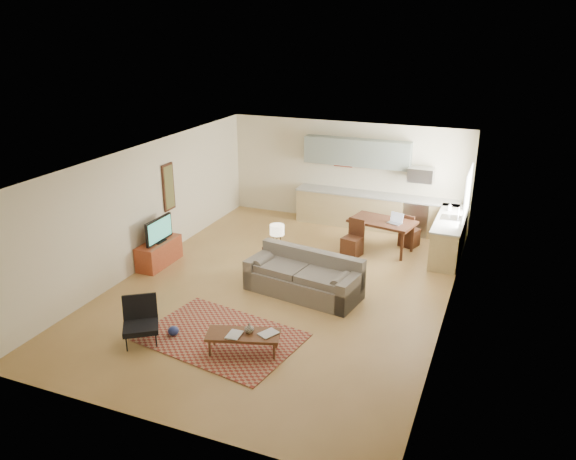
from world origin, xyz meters
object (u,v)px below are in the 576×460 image
at_px(coffee_table, 243,343).
at_px(dining_table, 382,235).
at_px(sofa, 303,275).
at_px(armchair, 140,322).
at_px(console_table, 277,260).
at_px(tv_credenza, 159,253).

xyz_separation_m(coffee_table, dining_table, (1.08, 5.21, 0.20)).
bearing_deg(sofa, dining_table, 81.55).
distance_m(armchair, console_table, 3.58).
distance_m(tv_credenza, console_table, 2.70).
xyz_separation_m(sofa, dining_table, (0.92, 2.84, -0.04)).
bearing_deg(dining_table, coffee_table, -90.45).
relative_size(armchair, dining_table, 0.51).
bearing_deg(sofa, tv_credenza, -173.02).
relative_size(sofa, dining_table, 1.60).
distance_m(sofa, dining_table, 2.99).
bearing_deg(tv_credenza, sofa, -2.51).
relative_size(coffee_table, armchair, 1.57).
relative_size(console_table, dining_table, 0.43).
relative_size(sofa, console_table, 3.77).
bearing_deg(dining_table, armchair, -105.68).
height_order(sofa, dining_table, sofa).
xyz_separation_m(sofa, coffee_table, (-0.16, -2.37, -0.23)).
height_order(tv_credenza, dining_table, dining_table).
bearing_deg(console_table, dining_table, 56.52).
distance_m(sofa, tv_credenza, 3.51).
relative_size(coffee_table, tv_credenza, 1.00).
xyz_separation_m(coffee_table, tv_credenza, (-3.34, 2.52, 0.10)).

